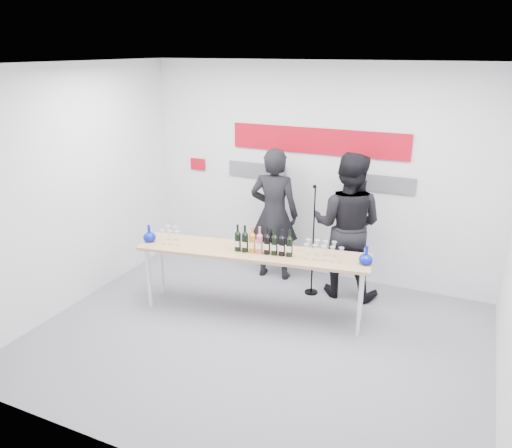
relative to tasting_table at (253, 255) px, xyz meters
name	(u,v)px	position (x,y,z in m)	size (l,w,h in m)	color
ground	(257,338)	(0.29, -0.51, -0.78)	(5.00, 5.00, 0.00)	slate
back_wall	(317,173)	(0.29, 1.49, 0.72)	(5.00, 0.04, 3.00)	silver
signage	(313,151)	(0.24, 1.46, 1.03)	(3.38, 0.02, 0.79)	#A70716
tasting_table	(253,255)	(0.00, 0.00, 0.00)	(2.87, 1.01, 0.84)	tan
wine_bottles	(263,240)	(0.15, -0.03, 0.23)	(0.71, 0.19, 0.33)	black
decanter_left	(149,233)	(-1.31, -0.25, 0.17)	(0.16, 0.16, 0.21)	#0816A0
decanter_right	(366,255)	(1.33, 0.18, 0.17)	(0.16, 0.16, 0.21)	#0816A0
glasses_left	(171,236)	(-1.04, -0.18, 0.16)	(0.29, 0.24, 0.18)	silver
glasses_right	(322,251)	(0.83, 0.13, 0.16)	(0.48, 0.27, 0.18)	silver
presenter_left	(274,214)	(-0.18, 1.11, 0.16)	(0.69, 0.45, 1.88)	black
presenter_right	(347,226)	(0.89, 1.00, 0.19)	(0.94, 0.73, 1.93)	black
mic_stand	(312,261)	(0.50, 0.81, -0.31)	(0.18, 0.18, 1.53)	black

